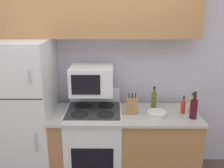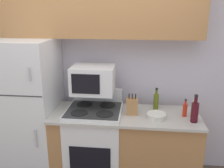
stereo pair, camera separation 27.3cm
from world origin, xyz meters
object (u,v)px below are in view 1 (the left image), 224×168
(bottle_hot_sauce, at_px, (183,107))
(bottle_wine_red, at_px, (194,108))
(bottle_olive_oil, at_px, (154,99))
(bowl, at_px, (157,114))
(refrigerator, at_px, (27,113))
(stove, at_px, (94,145))
(microwave, at_px, (92,80))
(bottle_cooking_spray, at_px, (192,104))
(knife_block, at_px, (132,106))

(bottle_hot_sauce, height_order, bottle_wine_red, bottle_wine_red)
(bottle_olive_oil, bearing_deg, bowl, -91.73)
(refrigerator, height_order, bottle_wine_red, refrigerator)
(stove, relative_size, bottle_hot_sauce, 5.46)
(bowl, bearing_deg, refrigerator, 173.78)
(microwave, bearing_deg, bottle_cooking_spray, -2.74)
(bottle_olive_oil, bearing_deg, bottle_cooking_spray, -16.40)
(refrigerator, xyz_separation_m, bottle_hot_sauce, (1.81, -0.07, 0.12))
(stove, distance_m, knife_block, 0.67)
(microwave, xyz_separation_m, bottle_wine_red, (1.11, -0.24, -0.24))
(microwave, bearing_deg, stove, -77.53)
(microwave, xyz_separation_m, bottle_hot_sauce, (1.04, -0.11, -0.28))
(stove, xyz_separation_m, microwave, (-0.02, 0.10, 0.77))
(refrigerator, xyz_separation_m, bottle_wine_red, (1.88, -0.21, 0.16))
(refrigerator, distance_m, bottle_olive_oil, 1.51)
(bowl, bearing_deg, knife_block, 163.41)
(bowl, distance_m, bottle_hot_sauce, 0.33)
(refrigerator, bearing_deg, microwave, 2.79)
(knife_block, height_order, bottle_wine_red, bottle_wine_red)
(stove, height_order, bowl, stove)
(microwave, distance_m, bottle_cooking_spray, 1.19)
(stove, relative_size, bottle_wine_red, 3.64)
(bottle_cooking_spray, bearing_deg, bottle_wine_red, -102.27)
(microwave, height_order, bottle_wine_red, microwave)
(stove, xyz_separation_m, bottle_wine_red, (1.09, -0.14, 0.53))
(knife_block, bearing_deg, microwave, 165.24)
(stove, xyz_separation_m, bottle_hot_sauce, (1.02, -0.00, 0.49))
(stove, bearing_deg, microwave, 102.47)
(stove, height_order, knife_block, knife_block)
(microwave, distance_m, bottle_olive_oil, 0.78)
(refrigerator, distance_m, bottle_cooking_spray, 1.92)
(bowl, height_order, bottle_olive_oil, bottle_olive_oil)
(bottle_hot_sauce, bearing_deg, bottle_cooking_spray, 24.00)
(bottle_cooking_spray, distance_m, bottle_wine_red, 0.19)
(microwave, xyz_separation_m, bottle_cooking_spray, (1.15, -0.06, -0.27))
(bottle_cooking_spray, height_order, bottle_hot_sauce, bottle_cooking_spray)
(stove, xyz_separation_m, bottle_cooking_spray, (1.13, 0.05, 0.50))
(microwave, bearing_deg, bottle_olive_oil, 5.32)
(bowl, distance_m, bottle_wine_red, 0.40)
(microwave, relative_size, knife_block, 1.96)
(stove, xyz_separation_m, knife_block, (0.44, -0.02, 0.51))
(bottle_wine_red, bearing_deg, stove, 172.66)
(stove, bearing_deg, bottle_cooking_spray, 2.39)
(bowl, height_order, bottle_wine_red, bottle_wine_red)
(microwave, distance_m, bottle_wine_red, 1.16)
(stove, distance_m, microwave, 0.78)
(knife_block, xyz_separation_m, bottle_cooking_spray, (0.70, 0.07, -0.01))
(microwave, bearing_deg, bowl, -15.44)
(microwave, height_order, bottle_cooking_spray, microwave)
(bottle_olive_oil, height_order, bottle_wine_red, bottle_wine_red)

